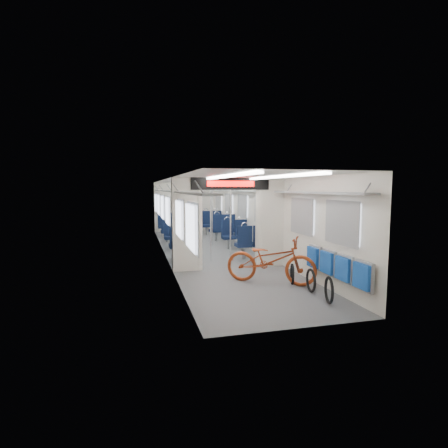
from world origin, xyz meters
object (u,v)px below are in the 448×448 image
Objects in this scene: seat_bay_near_left at (182,236)px; flip_bench at (336,265)px; bike_hoop_c at (292,275)px; seat_bay_far_left at (171,225)px; seat_bay_near_right at (243,236)px; seat_bay_far_right at (216,224)px; bicycle at (271,260)px; bike_hoop_a at (329,292)px; bike_hoop_b at (311,282)px; stanchion_far_right at (212,213)px; stanchion_near_left at (211,221)px; stanchion_far_left at (194,213)px; stanchion_near_right at (230,220)px.

flip_bench is at bearing -65.24° from seat_bay_near_left.
bike_hoop_c is 7.66m from seat_bay_far_left.
seat_bay_near_right is at bearing 95.21° from flip_bench.
bicycle is at bearing -93.71° from seat_bay_far_right.
bike_hoop_a reaches higher than bike_hoop_c.
seat_bay_far_right is (1.87, 3.26, 0.01)m from seat_bay_near_left.
bike_hoop_b is at bearing -89.53° from seat_bay_far_right.
seat_bay_far_right reaches higher than seat_bay_far_left.
bicycle is 5.34m from stanchion_far_right.
stanchion_near_left is (-1.27, 4.02, 0.93)m from bike_hoop_a.
seat_bay_far_left is at bearing 116.60° from seat_bay_near_right.
seat_bay_far_left is 2.09m from stanchion_far_left.
flip_bench is 4.40× the size of bike_hoop_b.
flip_bench is at bearing -107.18° from bicycle.
bike_hoop_a is at bearing -92.05° from bike_hoop_b.
flip_bench is at bearing -62.47° from bike_hoop_c.
stanchion_far_right is at bearing -56.47° from seat_bay_far_left.
bicycle is 4.12m from seat_bay_near_left.
stanchion_far_left is (0.66, 1.48, 0.60)m from seat_bay_near_left.
seat_bay_far_right reaches higher than bicycle.
bike_hoop_c is 0.22× the size of seat_bay_near_right.
seat_bay_far_right is 0.99× the size of stanchion_far_right.
bike_hoop_a is 0.22× the size of stanchion_near_right.
seat_bay_near_right is 0.97× the size of seat_bay_far_left.
stanchion_near_left reaches higher than bike_hoop_a.
seat_bay_near_right is (-0.07, 4.30, 0.32)m from bike_hoop_b.
stanchion_near_left is at bearing -82.30° from seat_bay_far_left.
bike_hoop_b is 0.21× the size of stanchion_far_left.
stanchion_far_right reaches higher than flip_bench.
seat_bay_near_left is 1.04× the size of seat_bay_far_left.
stanchion_near_left reaches higher than seat_bay_near_right.
bike_hoop_a reaches higher than bike_hoop_b.
bicycle reaches higher than bike_hoop_c.
stanchion_near_right reaches higher than seat_bay_near_left.
bike_hoop_c is at bearing -81.31° from bicycle.
seat_bay_near_left is 0.94× the size of stanchion_near_right.
seat_bay_near_left is at bearing 112.50° from bike_hoop_b.
stanchion_far_left reaches higher than bike_hoop_a.
seat_bay_near_left is 0.94× the size of stanchion_far_right.
flip_bench is 4.65× the size of bike_hoop_c.
seat_bay_far_right is at bearing 30.12° from bicycle.
stanchion_far_right is at bearing 95.58° from bike_hoop_c.
stanchion_far_left reaches higher than bike_hoop_c.
bike_hoop_b is at bearing -78.24° from stanchion_far_left.
stanchion_far_right is (0.08, 2.77, 0.00)m from stanchion_near_right.
seat_bay_far_right is 0.99× the size of stanchion_near_right.
flip_bench reaches higher than bike_hoop_a.
seat_bay_near_right is 0.88× the size of stanchion_near_right.
stanchion_far_right is (0.65, 2.78, 0.00)m from stanchion_near_left.
bike_hoop_b is 0.21× the size of seat_bay_far_right.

